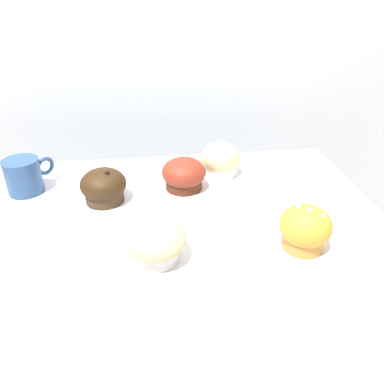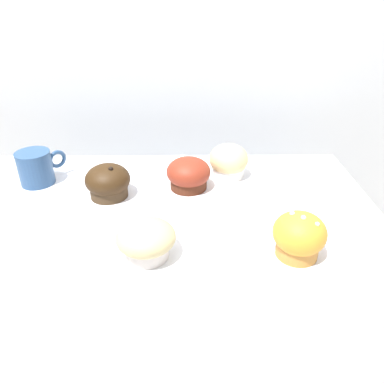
# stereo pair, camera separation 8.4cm
# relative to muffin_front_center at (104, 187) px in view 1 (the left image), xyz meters

# --- Properties ---
(wall_back) EXTENTS (3.20, 0.10, 1.80)m
(wall_back) POSITION_rel_muffin_front_center_xyz_m (0.13, 0.52, -0.03)
(wall_back) COLOR silver
(wall_back) RESTS_ON ground
(display_counter) EXTENTS (1.00, 0.64, 0.89)m
(display_counter) POSITION_rel_muffin_front_center_xyz_m (0.13, -0.08, -0.48)
(display_counter) COLOR silver
(display_counter) RESTS_ON ground
(muffin_front_center) EXTENTS (0.11, 0.11, 0.08)m
(muffin_front_center) POSITION_rel_muffin_front_center_xyz_m (0.00, 0.00, 0.00)
(muffin_front_center) COLOR #3F2D1C
(muffin_front_center) RESTS_ON display_counter
(muffin_back_left) EXTENTS (0.10, 0.10, 0.09)m
(muffin_back_left) POSITION_rel_muffin_front_center_xyz_m (0.30, 0.10, 0.00)
(muffin_back_left) COLOR white
(muffin_back_left) RESTS_ON display_counter
(muffin_back_right) EXTENTS (0.10, 0.10, 0.09)m
(muffin_back_right) POSITION_rel_muffin_front_center_xyz_m (0.40, -0.23, 0.01)
(muffin_back_right) COLOR #C28038
(muffin_back_right) RESTS_ON display_counter
(muffin_front_left) EXTENTS (0.11, 0.11, 0.08)m
(muffin_front_left) POSITION_rel_muffin_front_center_xyz_m (0.19, 0.04, -0.00)
(muffin_front_left) COLOR #4B2214
(muffin_front_left) RESTS_ON display_counter
(muffin_front_right) EXTENTS (0.11, 0.11, 0.07)m
(muffin_front_right) POSITION_rel_muffin_front_center_xyz_m (0.11, -0.23, -0.00)
(muffin_front_right) COLOR silver
(muffin_front_right) RESTS_ON display_counter
(coffee_cup) EXTENTS (0.11, 0.11, 0.09)m
(coffee_cup) POSITION_rel_muffin_front_center_xyz_m (-0.20, 0.07, 0.01)
(coffee_cup) COLOR navy
(coffee_cup) RESTS_ON display_counter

